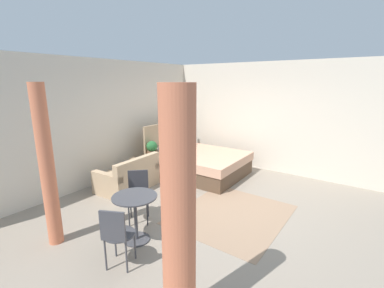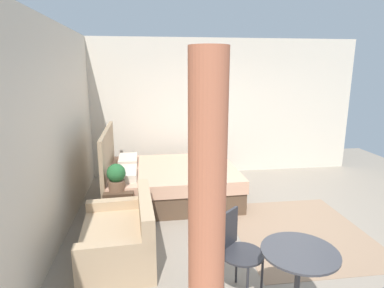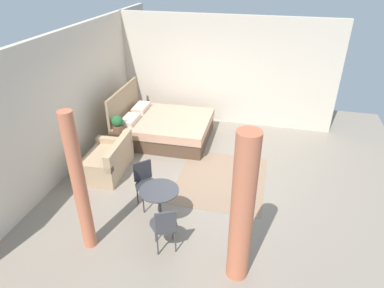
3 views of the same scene
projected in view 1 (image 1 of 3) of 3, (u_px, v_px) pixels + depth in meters
name	position (u px, v px, depth m)	size (l,w,h in m)	color
ground_plane	(215.00, 205.00, 5.12)	(8.35, 8.65, 0.02)	gray
wall_back	(116.00, 120.00, 6.40)	(8.35, 0.12, 2.82)	beige
wall_right	(269.00, 117.00, 6.90)	(0.12, 5.65, 2.82)	beige
area_rug	(232.00, 214.00, 4.74)	(2.05, 1.77, 0.01)	#93755B
bed	(198.00, 162.00, 6.79)	(1.82, 2.22, 1.25)	brown
couch	(129.00, 178.00, 5.82)	(1.30, 0.89, 0.75)	tan
nightstand	(156.00, 166.00, 6.64)	(0.55, 0.42, 0.52)	#473323
potted_plant	(152.00, 148.00, 6.47)	(0.26, 0.26, 0.39)	brown
vase	(160.00, 151.00, 6.63)	(0.09, 0.09, 0.21)	silver
balcony_table	(135.00, 210.00, 3.87)	(0.66, 0.66, 0.71)	#3F3F44
cafe_chair_near_window	(138.00, 191.00, 4.47)	(0.60, 0.60, 0.86)	#2D2D33
cafe_chair_near_couch	(116.00, 233.00, 3.26)	(0.53, 0.53, 0.84)	#3F3F44
curtain_left	(179.00, 217.00, 2.34)	(0.31, 0.31, 2.33)	#D1704C
curtain_right	(47.00, 167.00, 3.67)	(0.20, 0.20, 2.33)	#D1704C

